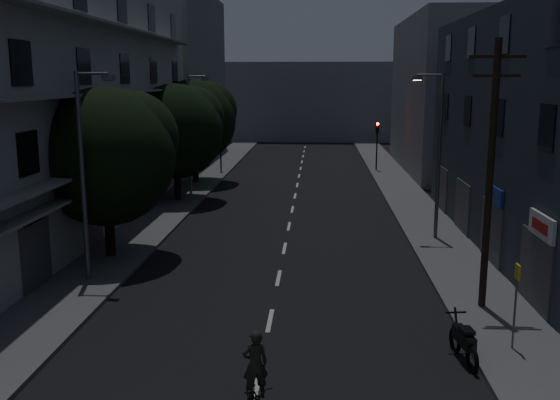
# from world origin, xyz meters

# --- Properties ---
(ground) EXTENTS (160.00, 160.00, 0.00)m
(ground) POSITION_xyz_m (0.00, 25.00, 0.00)
(ground) COLOR black
(ground) RESTS_ON ground
(sidewalk_left) EXTENTS (3.00, 90.00, 0.15)m
(sidewalk_left) POSITION_xyz_m (-7.50, 25.00, 0.07)
(sidewalk_left) COLOR #565659
(sidewalk_left) RESTS_ON ground
(sidewalk_right) EXTENTS (3.00, 90.00, 0.15)m
(sidewalk_right) POSITION_xyz_m (7.50, 25.00, 0.07)
(sidewalk_right) COLOR #565659
(sidewalk_right) RESTS_ON ground
(lane_markings) EXTENTS (0.15, 60.50, 0.01)m
(lane_markings) POSITION_xyz_m (0.00, 31.25, 0.01)
(lane_markings) COLOR beige
(lane_markings) RESTS_ON ground
(building_left) EXTENTS (7.00, 36.00, 14.00)m
(building_left) POSITION_xyz_m (-11.98, 18.00, 6.99)
(building_left) COLOR #A4A4A0
(building_left) RESTS_ON ground
(building_far_left) EXTENTS (6.00, 20.00, 16.00)m
(building_far_left) POSITION_xyz_m (-12.00, 48.00, 8.00)
(building_far_left) COLOR slate
(building_far_left) RESTS_ON ground
(building_far_right) EXTENTS (6.00, 20.00, 13.00)m
(building_far_right) POSITION_xyz_m (12.00, 42.00, 6.50)
(building_far_right) COLOR slate
(building_far_right) RESTS_ON ground
(building_far_end) EXTENTS (24.00, 8.00, 10.00)m
(building_far_end) POSITION_xyz_m (0.00, 70.00, 5.00)
(building_far_end) COLOR slate
(building_far_end) RESTS_ON ground
(tree_near) EXTENTS (6.00, 6.00, 7.40)m
(tree_near) POSITION_xyz_m (-7.56, 13.41, 4.78)
(tree_near) COLOR black
(tree_near) RESTS_ON sidewalk_left
(tree_mid) EXTENTS (6.06, 6.06, 7.46)m
(tree_mid) POSITION_xyz_m (-7.50, 26.60, 4.81)
(tree_mid) COLOR black
(tree_mid) RESTS_ON sidewalk_left
(tree_far) EXTENTS (6.26, 6.26, 7.74)m
(tree_far) POSITION_xyz_m (-7.73, 33.91, 5.00)
(tree_far) COLOR black
(tree_far) RESTS_ON sidewalk_left
(traffic_signal_far_right) EXTENTS (0.28, 0.37, 4.10)m
(traffic_signal_far_right) POSITION_xyz_m (6.58, 40.84, 3.10)
(traffic_signal_far_right) COLOR black
(traffic_signal_far_right) RESTS_ON sidewalk_right
(traffic_signal_far_left) EXTENTS (0.28, 0.37, 4.10)m
(traffic_signal_far_left) POSITION_xyz_m (-6.73, 39.50, 3.10)
(traffic_signal_far_left) COLOR black
(traffic_signal_far_left) RESTS_ON sidewalk_left
(street_lamp_left_near) EXTENTS (1.51, 0.25, 8.00)m
(street_lamp_left_near) POSITION_xyz_m (-7.29, 10.01, 4.60)
(street_lamp_left_near) COLOR slate
(street_lamp_left_near) RESTS_ON sidewalk_left
(street_lamp_right) EXTENTS (1.51, 0.25, 8.00)m
(street_lamp_right) POSITION_xyz_m (7.27, 17.48, 4.60)
(street_lamp_right) COLOR #505457
(street_lamp_right) RESTS_ON sidewalk_right
(street_lamp_left_far) EXTENTS (1.51, 0.25, 8.00)m
(street_lamp_left_far) POSITION_xyz_m (-7.22, 29.64, 4.60)
(street_lamp_left_far) COLOR slate
(street_lamp_left_far) RESTS_ON sidewalk_left
(utility_pole) EXTENTS (1.80, 0.24, 9.00)m
(utility_pole) POSITION_xyz_m (7.24, 7.93, 4.87)
(utility_pole) COLOR black
(utility_pole) RESTS_ON sidewalk_right
(bus_stop_sign) EXTENTS (0.06, 0.35, 2.52)m
(bus_stop_sign) POSITION_xyz_m (7.23, 4.47, 1.89)
(bus_stop_sign) COLOR #595B60
(bus_stop_sign) RESTS_ON sidewalk_right
(motorcycle) EXTENTS (0.62, 2.11, 1.36)m
(motorcycle) POSITION_xyz_m (5.69, 3.86, 0.54)
(motorcycle) COLOR black
(motorcycle) RESTS_ON ground
(cyclist) EXTENTS (1.11, 1.78, 2.13)m
(cyclist) POSITION_xyz_m (0.11, 0.61, 0.72)
(cyclist) COLOR black
(cyclist) RESTS_ON ground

